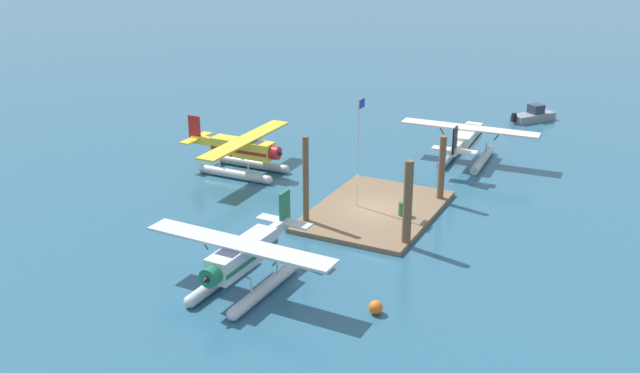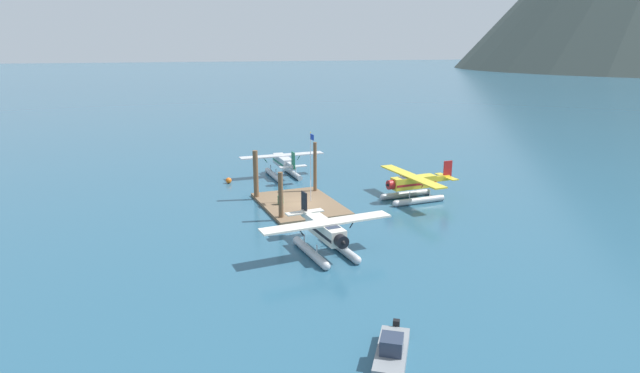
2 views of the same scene
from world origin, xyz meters
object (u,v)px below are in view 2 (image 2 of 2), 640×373
Objects in this scene: fuel_drum at (281,200)px; seaplane_cream_stbd_aft at (326,234)px; mooring_buoy at (229,180)px; seaplane_yellow_bow_right at (413,186)px; seaplane_silver_port_fwd at (283,164)px; flagpole at (311,160)px; boat_grey_open_se at (392,353)px.

fuel_drum is 12.71m from seaplane_cream_stbd_aft.
seaplane_cream_stbd_aft is (23.84, 2.37, 1.24)m from mooring_buoy.
seaplane_yellow_bow_right is (-9.85, 13.84, 0.00)m from seaplane_cream_stbd_aft.
seaplane_cream_stbd_aft and seaplane_silver_port_fwd have the same top height.
seaplane_yellow_bow_right and seaplane_silver_port_fwd have the same top height.
fuel_drum is 0.08× the size of seaplane_cream_stbd_aft.
mooring_buoy is 7.06m from seaplane_silver_port_fwd.
seaplane_cream_stbd_aft is at bearing -16.08° from flagpole.
mooring_buoy is 0.07× the size of seaplane_yellow_bow_right.
flagpole reaches higher than seaplane_cream_stbd_aft.
seaplane_silver_port_fwd is (-12.12, 0.94, -3.04)m from flagpole.
mooring_buoy is at bearing -130.79° from seaplane_yellow_bow_right.
flagpole is 27.64m from boat_grey_open_se.
seaplane_silver_port_fwd is (-24.59, 4.54, 0.00)m from seaplane_cream_stbd_aft.
boat_grey_open_se reaches higher than mooring_buoy.
flagpole is 13.53m from mooring_buoy.
boat_grey_open_se reaches higher than fuel_drum.
mooring_buoy is at bearing -174.32° from seaplane_cream_stbd_aft.
mooring_buoy is at bearing -152.31° from flagpole.
mooring_buoy is 0.07× the size of seaplane_cream_stbd_aft.
mooring_buoy is at bearing -165.91° from fuel_drum.
fuel_drum is 12.63m from seaplane_silver_port_fwd.
seaplane_silver_port_fwd is at bearing 169.54° from seaplane_cream_stbd_aft.
seaplane_silver_port_fwd reaches higher than mooring_buoy.
boat_grey_open_se is at bearing -33.90° from seaplane_yellow_bow_right.
boat_grey_open_se is (26.88, -2.75, -0.25)m from fuel_drum.
seaplane_cream_stbd_aft is (12.68, -0.43, 0.84)m from fuel_drum.
seaplane_silver_port_fwd is (-0.76, 6.91, 1.24)m from mooring_buoy.
seaplane_yellow_bow_right is 1.00× the size of seaplane_silver_port_fwd.
seaplane_silver_port_fwd reaches higher than boat_grey_open_se.
seaplane_yellow_bow_right is at bearing 78.09° from fuel_drum.
flagpole is 5.01m from fuel_drum.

